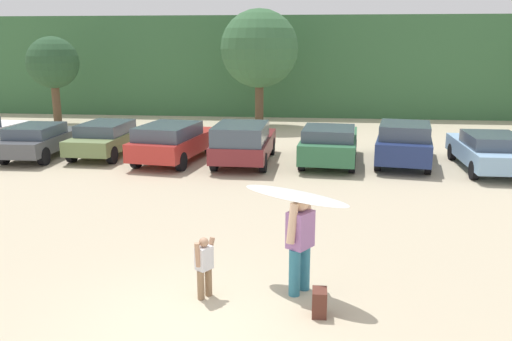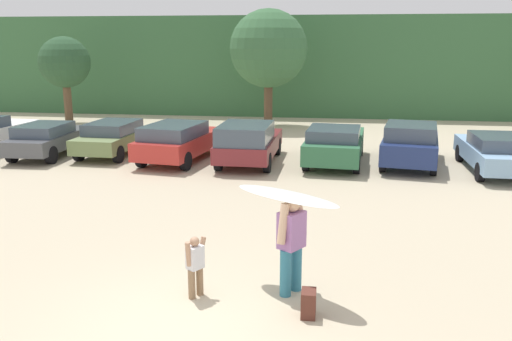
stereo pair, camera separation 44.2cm
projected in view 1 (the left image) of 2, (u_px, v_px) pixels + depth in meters
The scene contains 15 objects.
ground_plane at pixel (186, 327), 8.49m from camera, with size 120.00×120.00×0.00m, color #C1B293.
hillside_ridge at pixel (287, 63), 37.00m from camera, with size 108.00×12.00×5.88m, color #38663D.
tree_center_left at pixel (53, 63), 28.50m from camera, with size 2.73×2.73×4.68m.
tree_far_left at pixel (259, 49), 27.52m from camera, with size 4.01×4.01×6.06m.
parked_car_dark_gray at pixel (40, 139), 20.75m from camera, with size 1.81×4.34×1.31m.
parked_car_olive_green at pixel (106, 138), 21.04m from camera, with size 1.96×4.10×1.33m.
parked_car_red at pixel (173, 141), 19.99m from camera, with size 2.55×4.71×1.47m.
parked_car_maroon at pixel (243, 142), 19.56m from camera, with size 2.00×4.57×1.57m.
parked_car_forest_green at pixel (329, 143), 19.75m from camera, with size 2.32×4.78×1.43m.
parked_car_navy at pixel (404, 142), 19.56m from camera, with size 2.59×4.78×1.58m.
parked_car_sky_blue at pixel (489, 150), 18.67m from camera, with size 1.92×4.68×1.34m.
person_adult at pixel (300, 239), 9.43m from camera, with size 0.55×0.73×1.80m.
person_child at pixel (204, 264), 9.33m from camera, with size 0.34×0.45×1.12m.
surfboard_white at pixel (295, 196), 9.40m from camera, with size 2.16×1.70×0.07m.
backpack_dropped at pixel (319, 303), 8.80m from camera, with size 0.24×0.34×0.45m.
Camera 1 is at (1.92, -7.51, 4.40)m, focal length 37.63 mm.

